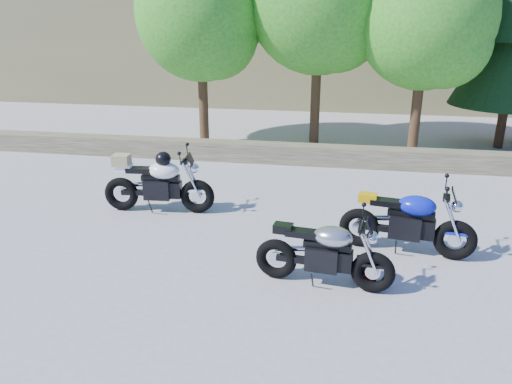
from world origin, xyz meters
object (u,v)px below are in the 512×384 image
at_px(silver_bike, 325,254).
at_px(white_bike, 158,183).
at_px(backpack, 366,271).
at_px(blue_bike, 408,222).

relative_size(silver_bike, white_bike, 0.91).
bearing_deg(backpack, silver_bike, -165.50).
distance_m(silver_bike, white_bike, 4.10).
height_order(white_bike, blue_bike, white_bike).
bearing_deg(silver_bike, blue_bike, 52.21).
bearing_deg(white_bike, backpack, -33.12).
distance_m(white_bike, blue_bike, 4.77).
xyz_separation_m(silver_bike, backpack, (0.61, 0.19, -0.31)).
xyz_separation_m(silver_bike, blue_bike, (1.28, 1.29, 0.04)).
xyz_separation_m(blue_bike, backpack, (-0.67, -1.10, -0.35)).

